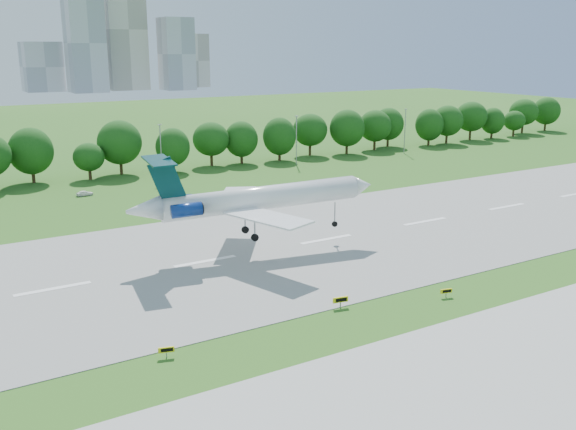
% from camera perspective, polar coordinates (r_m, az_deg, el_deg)
% --- Properties ---
extents(ground, '(600.00, 600.00, 0.00)m').
position_cam_1_polar(ground, '(67.72, 1.40, -10.04)').
color(ground, '#235716').
rests_on(ground, ground).
extents(runway, '(400.00, 45.00, 0.08)m').
position_cam_1_polar(runway, '(88.31, -7.36, -4.12)').
color(runway, gray).
rests_on(runway, ground).
extents(taxiway, '(400.00, 23.00, 0.08)m').
position_cam_1_polar(taxiway, '(55.15, 11.92, -16.51)').
color(taxiway, '#ADADA8').
rests_on(taxiway, ground).
extents(tree_line, '(288.40, 8.40, 10.40)m').
position_cam_1_polar(tree_line, '(149.24, -17.99, 5.43)').
color(tree_line, '#382314').
rests_on(tree_line, ground).
extents(light_poles, '(175.90, 0.25, 12.19)m').
position_cam_1_polar(light_poles, '(139.03, -18.03, 4.86)').
color(light_poles, gray).
rests_on(light_poles, ground).
extents(skyline, '(127.00, 52.00, 80.00)m').
position_cam_1_polar(skyline, '(462.09, -14.81, 14.46)').
color(skyline, '#B2B2B7').
rests_on(skyline, ground).
extents(airliner, '(36.29, 26.19, 12.25)m').
position_cam_1_polar(airliner, '(89.36, -3.39, 1.47)').
color(airliner, white).
rests_on(airliner, ground).
extents(taxi_sign_left, '(1.51, 0.59, 1.07)m').
position_cam_1_polar(taxi_sign_left, '(62.56, -10.77, -11.70)').
color(taxi_sign_left, gray).
rests_on(taxi_sign_left, ground).
extents(taxi_sign_centre, '(1.47, 0.54, 1.03)m').
position_cam_1_polar(taxi_sign_centre, '(77.53, 13.89, -6.59)').
color(taxi_sign_centre, gray).
rests_on(taxi_sign_centre, ground).
extents(taxi_sign_right, '(1.83, 0.53, 1.28)m').
position_cam_1_polar(taxi_sign_right, '(72.59, 4.69, -7.52)').
color(taxi_sign_right, gray).
rests_on(taxi_sign_right, ground).
extents(service_vehicle_b, '(3.18, 1.29, 1.08)m').
position_cam_1_polar(service_vehicle_b, '(132.42, -17.63, 1.87)').
color(service_vehicle_b, white).
rests_on(service_vehicle_b, ground).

